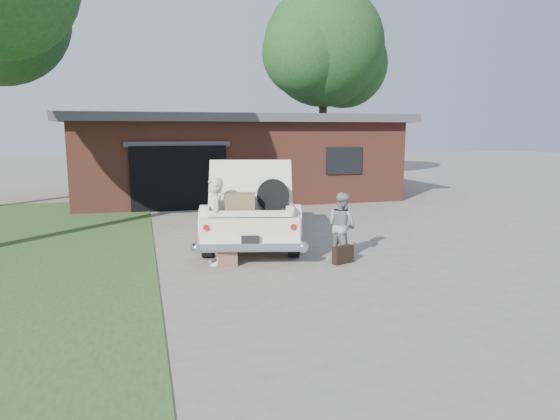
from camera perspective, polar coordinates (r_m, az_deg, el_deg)
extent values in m
plane|color=gray|center=(9.91, 0.93, -6.83)|extent=(90.00, 90.00, 0.00)
cube|color=#2D4C1E|center=(12.75, -27.87, -4.24)|extent=(6.00, 16.00, 0.02)
cube|color=brown|center=(21.00, -5.36, 5.78)|extent=(12.00, 7.00, 3.00)
cube|color=#4C4C51|center=(20.97, -5.43, 10.28)|extent=(12.80, 7.80, 0.30)
cube|color=black|center=(17.30, -11.48, 3.58)|extent=(3.20, 0.30, 2.20)
cube|color=#4C4C51|center=(17.16, -11.59, 7.38)|extent=(3.50, 0.12, 0.18)
cube|color=black|center=(18.60, 7.33, 5.62)|extent=(1.40, 0.08, 1.00)
cylinder|color=#38281E|center=(27.70, 4.91, 9.39)|extent=(0.44, 0.44, 5.70)
sphere|color=#2A5824|center=(28.04, 5.03, 18.17)|extent=(6.41, 6.41, 6.41)
sphere|color=#2A5824|center=(29.04, 7.32, 16.19)|extent=(4.80, 4.80, 4.80)
sphere|color=#2A5824|center=(26.80, 2.95, 17.51)|extent=(4.48, 4.48, 4.48)
cube|color=white|center=(12.51, -3.23, -0.38)|extent=(3.14, 5.57, 0.68)
cube|color=#B3AF9D|center=(12.74, -3.24, 2.54)|extent=(2.17, 2.44, 0.55)
cube|color=black|center=(13.73, -3.18, 2.93)|extent=(1.61, 0.45, 0.46)
cube|color=black|center=(11.75, -3.30, 1.87)|extent=(1.61, 0.45, 0.46)
cylinder|color=black|center=(10.87, -8.24, -3.59)|extent=(0.38, 0.73, 0.69)
cylinder|color=black|center=(10.84, 1.57, -3.54)|extent=(0.38, 0.73, 0.69)
cylinder|color=black|center=(14.37, -6.82, -0.44)|extent=(0.38, 0.73, 0.69)
cylinder|color=black|center=(14.34, 0.57, -0.39)|extent=(0.38, 0.73, 0.69)
cylinder|color=silver|center=(9.93, -3.42, -4.30)|extent=(2.14, 0.67, 0.19)
cylinder|color=#A5140F|center=(9.97, -8.40, -1.98)|extent=(0.15, 0.13, 0.13)
cylinder|color=#A5140F|center=(9.94, 1.54, -1.92)|extent=(0.15, 0.13, 0.13)
cube|color=black|center=(9.87, -3.43, -3.44)|extent=(0.35, 0.10, 0.18)
cube|color=black|center=(10.48, -3.39, -0.24)|extent=(1.85, 1.50, 0.04)
cube|color=white|center=(10.51, -7.99, 0.30)|extent=(0.32, 1.14, 0.19)
cube|color=white|center=(10.48, 1.21, 0.36)|extent=(0.32, 1.14, 0.19)
cube|color=white|center=(9.90, -3.45, -0.43)|extent=(1.65, 0.44, 0.13)
cube|color=white|center=(10.66, -3.40, 2.83)|extent=(1.87, 1.05, 1.05)
cube|color=#4E3421|center=(10.73, -4.36, 0.62)|extent=(0.68, 0.52, 0.20)
cube|color=olive|center=(10.19, -4.57, 0.78)|extent=(0.67, 0.52, 0.41)
cube|color=black|center=(10.72, -2.81, 0.54)|extent=(0.61, 0.47, 0.17)
cylinder|color=black|center=(10.38, -0.80, 1.69)|extent=(0.70, 0.32, 0.68)
imported|color=beige|center=(10.20, -7.49, -1.32)|extent=(0.45, 0.66, 1.77)
imported|color=gray|center=(10.72, 7.07, -1.76)|extent=(0.78, 0.85, 1.42)
cube|color=#895C45|center=(10.14, -6.00, -5.63)|extent=(0.39, 0.14, 0.30)
cube|color=black|center=(10.40, 7.21, -5.08)|extent=(0.50, 0.30, 0.37)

